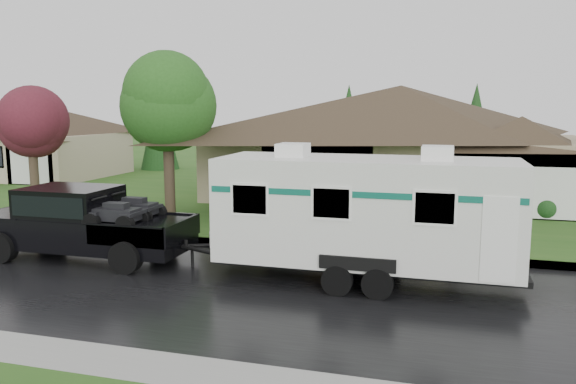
# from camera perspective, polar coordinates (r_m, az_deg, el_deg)

# --- Properties ---
(ground) EXTENTS (140.00, 140.00, 0.00)m
(ground) POSITION_cam_1_polar(r_m,az_deg,el_deg) (16.43, -0.07, -7.86)
(ground) COLOR #28531A
(ground) RESTS_ON ground
(road) EXTENTS (140.00, 8.00, 0.01)m
(road) POSITION_cam_1_polar(r_m,az_deg,el_deg) (14.60, -2.25, -9.98)
(road) COLOR black
(road) RESTS_ON ground
(curb) EXTENTS (140.00, 0.50, 0.15)m
(curb) POSITION_cam_1_polar(r_m,az_deg,el_deg) (18.50, 1.84, -5.73)
(curb) COLOR gray
(curb) RESTS_ON ground
(lawn) EXTENTS (140.00, 26.00, 0.15)m
(lawn) POSITION_cam_1_polar(r_m,az_deg,el_deg) (30.80, 7.55, -0.03)
(lawn) COLOR #28531A
(lawn) RESTS_ON ground
(house_main) EXTENTS (19.44, 10.80, 6.90)m
(house_main) POSITION_cam_1_polar(r_m,az_deg,el_deg) (29.08, 11.86, 6.32)
(house_main) COLOR #9B8C69
(house_main) RESTS_ON lawn
(house_far) EXTENTS (10.80, 8.64, 5.80)m
(house_far) POSITION_cam_1_polar(r_m,az_deg,el_deg) (40.55, -24.41, 5.46)
(house_far) COLOR tan
(house_far) RESTS_ON lawn
(tree_left_green) EXTENTS (4.14, 4.14, 6.85)m
(tree_left_green) POSITION_cam_1_polar(r_m,az_deg,el_deg) (23.77, -12.20, 9.01)
(tree_left_green) COLOR #382B1E
(tree_left_green) RESTS_ON lawn
(tree_red) EXTENTS (3.30, 3.30, 5.46)m
(tree_red) POSITION_cam_1_polar(r_m,az_deg,el_deg) (26.76, -24.67, 6.27)
(tree_red) COLOR #382B1E
(tree_red) RESTS_ON lawn
(shrub_row) EXTENTS (13.60, 1.00, 1.00)m
(shrub_row) POSITION_cam_1_polar(r_m,az_deg,el_deg) (24.89, 10.25, -0.80)
(shrub_row) COLOR #143814
(shrub_row) RESTS_ON lawn
(pickup_truck) EXTENTS (6.67, 2.54, 2.22)m
(pickup_truck) POSITION_cam_1_polar(r_m,az_deg,el_deg) (18.49, -20.37, -2.74)
(pickup_truck) COLOR black
(pickup_truck) RESTS_ON ground
(travel_trailer) EXTENTS (8.23, 2.89, 3.69)m
(travel_trailer) POSITION_cam_1_polar(r_m,az_deg,el_deg) (14.99, 7.91, -1.85)
(travel_trailer) COLOR silver
(travel_trailer) RESTS_ON ground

